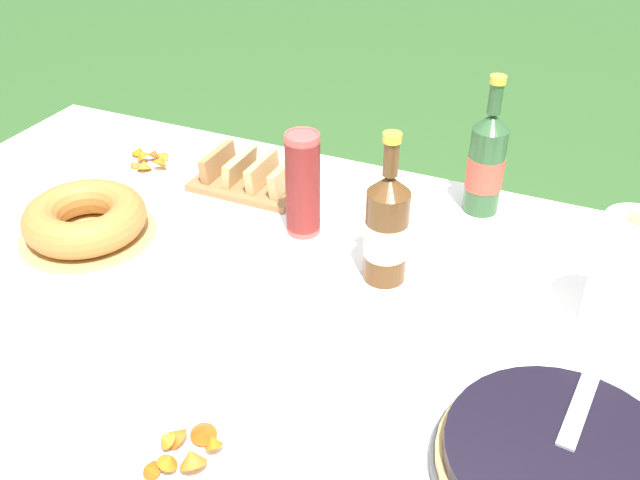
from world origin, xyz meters
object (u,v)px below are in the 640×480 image
object	(u,v)px
paper_towel_roll	(624,273)
bread_board	(251,176)
cider_bottle_green	(486,163)
serving_knife	(559,462)
cup_stack	(303,185)
bundt_cake	(85,219)
berry_tart	(560,464)
snack_plate_left	(170,454)
snack_plate_near	(149,162)
cider_bottle_amber	(387,228)

from	to	relation	value
paper_towel_roll	bread_board	world-z (taller)	paper_towel_roll
cider_bottle_green	bread_board	xyz separation A→B (m)	(-0.52, -0.11, -0.09)
serving_knife	cup_stack	world-z (taller)	cup_stack
serving_knife	paper_towel_roll	size ratio (longest dim) A/B	1.72
serving_knife	bundt_cake	distance (m)	1.03
cider_bottle_green	bread_board	size ratio (longest dim) A/B	1.20
serving_knife	bread_board	xyz separation A→B (m)	(-0.79, 0.59, -0.04)
berry_tart	snack_plate_left	xyz separation A→B (m)	(-0.51, -0.19, -0.02)
bundt_cake	cider_bottle_green	world-z (taller)	cider_bottle_green
cider_bottle_green	snack_plate_near	distance (m)	0.82
berry_tart	snack_plate_near	bearing A→B (deg)	152.99
cider_bottle_green	bundt_cake	bearing A→B (deg)	-148.85
berry_tart	bundt_cake	xyz separation A→B (m)	(-1.00, 0.23, 0.01)
bread_board	berry_tart	bearing A→B (deg)	-35.51
berry_tart	bread_board	bearing A→B (deg)	144.49
bundt_cake	paper_towel_roll	xyz separation A→B (m)	(1.04, 0.15, 0.07)
berry_tart	serving_knife	xyz separation A→B (m)	(-0.00, -0.03, 0.04)
serving_knife	cider_bottle_amber	world-z (taller)	cider_bottle_amber
bundt_cake	bread_board	world-z (taller)	bundt_cake
berry_tart	bread_board	xyz separation A→B (m)	(-0.79, 0.56, -0.00)
serving_knife	bread_board	world-z (taller)	same
cider_bottle_amber	paper_towel_roll	bearing A→B (deg)	4.94
snack_plate_left	cup_stack	bearing A→B (deg)	97.46
serving_knife	cider_bottle_green	bearing A→B (deg)	26.84
cider_bottle_green	cider_bottle_amber	world-z (taller)	cider_bottle_green
berry_tart	cup_stack	xyz separation A→B (m)	(-0.59, 0.43, 0.09)
serving_knife	snack_plate_left	world-z (taller)	serving_knife
cider_bottle_amber	bread_board	xyz separation A→B (m)	(-0.41, 0.22, -0.09)
cider_bottle_green	bread_board	bearing A→B (deg)	-168.07
berry_tart	snack_plate_left	size ratio (longest dim) A/B	1.55
bundt_cake	paper_towel_roll	distance (m)	1.05
serving_knife	bundt_cake	world-z (taller)	bundt_cake
cup_stack	bread_board	xyz separation A→B (m)	(-0.20, 0.13, -0.09)
serving_knife	cider_bottle_amber	distance (m)	0.53
bundt_cake	cup_stack	size ratio (longest dim) A/B	1.25
cider_bottle_amber	snack_plate_left	distance (m)	0.56
cider_bottle_green	paper_towel_roll	xyz separation A→B (m)	(0.31, -0.29, -0.01)
snack_plate_near	bread_board	world-z (taller)	bread_board
serving_knife	cider_bottle_amber	xyz separation A→B (m)	(-0.38, 0.37, 0.05)
serving_knife	cup_stack	xyz separation A→B (m)	(-0.59, 0.46, 0.05)
berry_tart	cider_bottle_amber	bearing A→B (deg)	137.70
bread_board	bundt_cake	bearing A→B (deg)	-122.51
paper_towel_roll	bread_board	size ratio (longest dim) A/B	0.84
bundt_cake	cider_bottle_green	distance (m)	0.86
cider_bottle_amber	snack_plate_left	xyz separation A→B (m)	(-0.13, -0.54, -0.10)
snack_plate_near	bread_board	distance (m)	0.28
cider_bottle_green	cider_bottle_amber	xyz separation A→B (m)	(-0.11, -0.33, -0.00)
serving_knife	cider_bottle_amber	size ratio (longest dim) A/B	1.23
cider_bottle_amber	bread_board	bearing A→B (deg)	151.99
bundt_cake	bread_board	size ratio (longest dim) A/B	1.10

